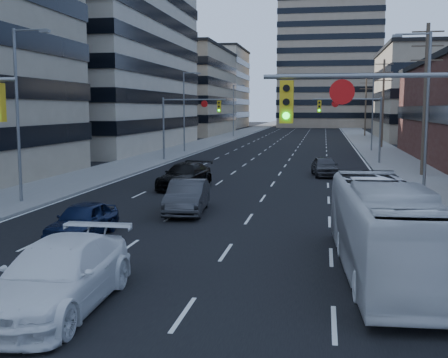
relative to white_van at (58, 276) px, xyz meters
name	(u,v)px	position (x,y,z in m)	size (l,w,h in m)	color
road_surface	(303,129)	(1.37, 124.13, -0.84)	(18.00, 300.00, 0.02)	black
sidewalk_left	(255,129)	(-10.13, 124.13, -0.77)	(5.00, 300.00, 0.15)	slate
sidewalk_right	(352,129)	(12.87, 124.13, -0.77)	(5.00, 300.00, 0.15)	slate
office_left_mid	(64,35)	(-25.63, 54.13, 13.15)	(26.00, 34.00, 28.00)	#ADA089
office_left_far	(173,93)	(-22.63, 94.13, 7.15)	(20.00, 30.00, 16.00)	gray
apartment_tower	(330,18)	(7.37, 144.13, 28.15)	(26.00, 26.00, 58.00)	gray
bg_block_left	(198,89)	(-26.63, 134.13, 9.15)	(24.00, 24.00, 20.00)	#ADA089
bg_block_right	(444,104)	(33.37, 124.13, 5.15)	(22.00, 22.00, 12.00)	gray
signal_near_right	(420,135)	(8.83, 2.12, 3.48)	(6.59, 0.33, 6.00)	slate
signal_far_left	(187,116)	(-6.31, 39.12, 3.45)	(6.09, 0.33, 6.00)	slate
signal_far_right	(354,116)	(9.05, 39.12, 3.45)	(6.09, 0.33, 6.00)	slate
utility_pole_block	(425,97)	(13.57, 30.13, 4.93)	(2.20, 0.28, 11.00)	#4C3D2D
utility_pole_midblock	(383,102)	(13.57, 60.13, 4.93)	(2.20, 0.28, 11.00)	#4C3D2D
utility_pole_distant	(366,104)	(13.57, 90.13, 4.93)	(2.20, 0.28, 11.00)	#4C3D2D
streetlight_left_near	(20,107)	(-8.97, 14.13, 4.20)	(2.03, 0.22, 9.00)	slate
streetlight_left_mid	(185,108)	(-8.97, 49.13, 4.20)	(2.03, 0.22, 9.00)	slate
streetlight_left_far	(234,108)	(-8.97, 84.13, 4.20)	(2.03, 0.22, 9.00)	slate
streetlight_right_near	(424,107)	(11.71, 19.13, 4.20)	(2.03, 0.22, 9.00)	slate
streetlight_right_far	(371,108)	(11.71, 54.13, 4.20)	(2.03, 0.22, 9.00)	slate
white_van	(58,276)	(0.00, 0.00, 0.00)	(2.37, 5.84, 1.70)	white
transit_bus	(384,229)	(8.28, 4.47, 0.55)	(2.35, 10.04, 2.80)	silver
sedan_blue	(83,220)	(-2.68, 7.42, -0.15)	(1.64, 4.07, 1.39)	#0D1735
sedan_grey_center	(187,197)	(0.07, 13.15, -0.06)	(1.67, 4.79, 1.58)	#303032
sedan_black_far	(185,176)	(-2.06, 21.21, -0.06)	(2.21, 5.44, 1.58)	black
sedan_grey_right	(325,166)	(6.55, 29.30, -0.11)	(1.75, 4.35, 1.48)	#38383A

